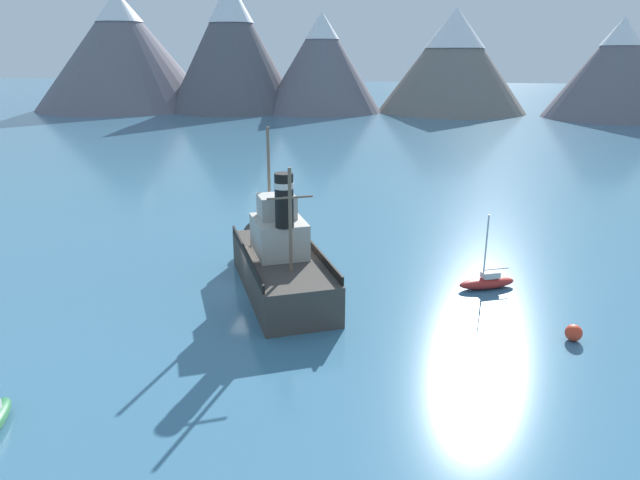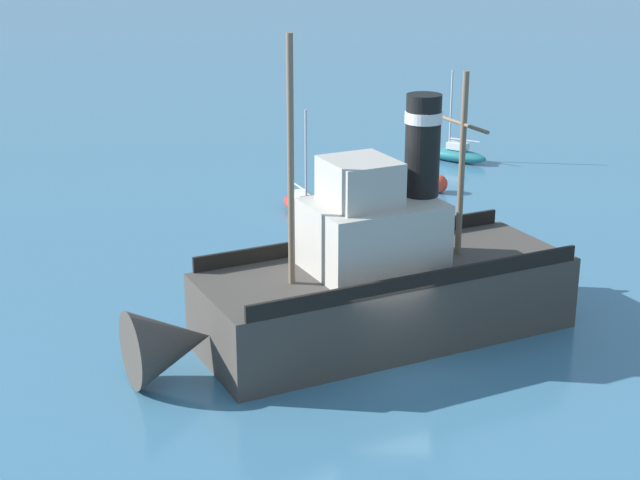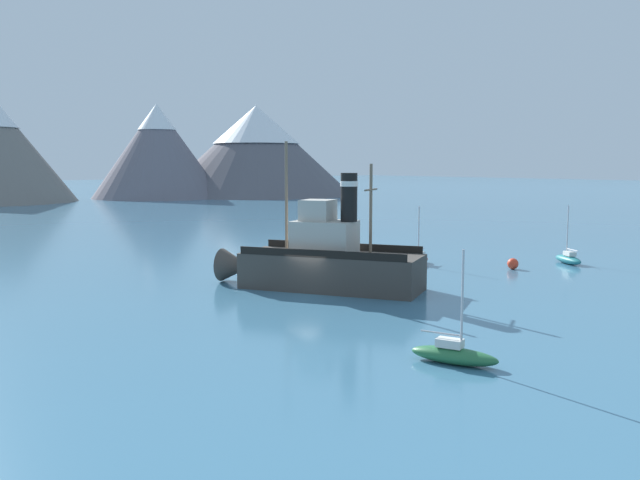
{
  "view_description": "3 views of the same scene",
  "coord_description": "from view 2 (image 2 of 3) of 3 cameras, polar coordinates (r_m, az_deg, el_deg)",
  "views": [
    {
      "loc": [
        11.63,
        -31.7,
        14.21
      ],
      "look_at": [
        3.89,
        2.41,
        2.84
      ],
      "focal_mm": 32.0,
      "sensor_mm": 36.0,
      "label": 1
    },
    {
      "loc": [
        -27.24,
        0.97,
        13.34
      ],
      "look_at": [
        4.9,
        2.41,
        2.22
      ],
      "focal_mm": 55.0,
      "sensor_mm": 36.0,
      "label": 2
    },
    {
      "loc": [
        -27.58,
        -33.69,
        8.46
      ],
      "look_at": [
        3.19,
        2.89,
        2.99
      ],
      "focal_mm": 38.0,
      "sensor_mm": 36.0,
      "label": 3
    }
  ],
  "objects": [
    {
      "name": "old_tugboat",
      "position": [
        31.09,
        2.87,
        -2.69
      ],
      "size": [
        9.89,
        14.25,
        9.9
      ],
      "color": "#423D38",
      "rests_on": "ground"
    },
    {
      "name": "sailboat_red",
      "position": [
        43.85,
        -0.97,
        1.94
      ],
      "size": [
        3.89,
        2.7,
        4.9
      ],
      "color": "#B22823",
      "rests_on": "ground"
    },
    {
      "name": "ground_plane",
      "position": [
        30.35,
        4.17,
        -7.06
      ],
      "size": [
        600.0,
        600.0,
        0.0
      ],
      "primitive_type": "plane",
      "color": "teal"
    },
    {
      "name": "sailboat_teal",
      "position": [
        53.81,
        7.82,
        5.01
      ],
      "size": [
        2.95,
        3.8,
        4.9
      ],
      "color": "#23757A",
      "rests_on": "ground"
    },
    {
      "name": "mooring_buoy",
      "position": [
        47.78,
        6.92,
        3.27
      ],
      "size": [
        0.88,
        0.88,
        0.88
      ],
      "primitive_type": "sphere",
      "color": "red",
      "rests_on": "ground"
    }
  ]
}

